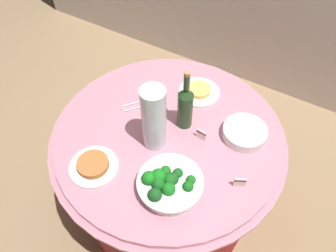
{
  "coord_description": "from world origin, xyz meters",
  "views": [
    {
      "loc": [
        0.49,
        -0.84,
        1.99
      ],
      "look_at": [
        0.0,
        0.0,
        0.79
      ],
      "focal_mm": 35.01,
      "sensor_mm": 36.0,
      "label": 1
    }
  ],
  "objects_px": {
    "label_placard_front": "(240,182)",
    "wine_bottle": "(185,106)",
    "decorative_fruit_vase": "(154,122)",
    "food_plate_peanuts": "(93,165)",
    "label_placard_mid": "(201,134)",
    "food_plate_noodles": "(199,91)",
    "broccoli_bowl": "(168,184)",
    "serving_tongs": "(136,105)",
    "plate_stack": "(244,133)"
  },
  "relations": [
    {
      "from": "food_plate_peanuts",
      "to": "plate_stack",
      "type": "bearing_deg",
      "value": 44.35
    },
    {
      "from": "broccoli_bowl",
      "to": "plate_stack",
      "type": "height_order",
      "value": "broccoli_bowl"
    },
    {
      "from": "broccoli_bowl",
      "to": "wine_bottle",
      "type": "xyz_separation_m",
      "value": [
        -0.11,
        0.35,
        0.08
      ]
    },
    {
      "from": "label_placard_front",
      "to": "label_placard_mid",
      "type": "relative_size",
      "value": 1.0
    },
    {
      "from": "decorative_fruit_vase",
      "to": "label_placard_mid",
      "type": "distance_m",
      "value": 0.25
    },
    {
      "from": "decorative_fruit_vase",
      "to": "food_plate_peanuts",
      "type": "height_order",
      "value": "decorative_fruit_vase"
    },
    {
      "from": "plate_stack",
      "to": "label_placard_front",
      "type": "bearing_deg",
      "value": -72.64
    },
    {
      "from": "wine_bottle",
      "to": "serving_tongs",
      "type": "height_order",
      "value": "wine_bottle"
    },
    {
      "from": "wine_bottle",
      "to": "food_plate_peanuts",
      "type": "distance_m",
      "value": 0.5
    },
    {
      "from": "broccoli_bowl",
      "to": "food_plate_noodles",
      "type": "xyz_separation_m",
      "value": [
        -0.14,
        0.58,
        -0.03
      ]
    },
    {
      "from": "decorative_fruit_vase",
      "to": "label_placard_mid",
      "type": "bearing_deg",
      "value": 35.58
    },
    {
      "from": "food_plate_noodles",
      "to": "label_placard_mid",
      "type": "relative_size",
      "value": 4.0
    },
    {
      "from": "broccoli_bowl",
      "to": "serving_tongs",
      "type": "bearing_deg",
      "value": 139.43
    },
    {
      "from": "plate_stack",
      "to": "decorative_fruit_vase",
      "type": "height_order",
      "value": "decorative_fruit_vase"
    },
    {
      "from": "label_placard_front",
      "to": "food_plate_noodles",
      "type": "bearing_deg",
      "value": 133.94
    },
    {
      "from": "wine_bottle",
      "to": "label_placard_mid",
      "type": "height_order",
      "value": "wine_bottle"
    },
    {
      "from": "wine_bottle",
      "to": "label_placard_front",
      "type": "xyz_separation_m",
      "value": [
        0.37,
        -0.19,
        -0.1
      ]
    },
    {
      "from": "serving_tongs",
      "to": "decorative_fruit_vase",
      "type": "bearing_deg",
      "value": -35.27
    },
    {
      "from": "plate_stack",
      "to": "serving_tongs",
      "type": "bearing_deg",
      "value": -170.05
    },
    {
      "from": "decorative_fruit_vase",
      "to": "food_plate_peanuts",
      "type": "xyz_separation_m",
      "value": [
        -0.16,
        -0.26,
        -0.13
      ]
    },
    {
      "from": "label_placard_front",
      "to": "wine_bottle",
      "type": "bearing_deg",
      "value": 152.98
    },
    {
      "from": "wine_bottle",
      "to": "food_plate_peanuts",
      "type": "xyz_separation_m",
      "value": [
        -0.23,
        -0.43,
        -0.11
      ]
    },
    {
      "from": "serving_tongs",
      "to": "label_placard_mid",
      "type": "xyz_separation_m",
      "value": [
        0.38,
        -0.02,
        0.03
      ]
    },
    {
      "from": "label_placard_mid",
      "to": "serving_tongs",
      "type": "bearing_deg",
      "value": 177.24
    },
    {
      "from": "broccoli_bowl",
      "to": "decorative_fruit_vase",
      "type": "relative_size",
      "value": 0.82
    },
    {
      "from": "label_placard_mid",
      "to": "wine_bottle",
      "type": "bearing_deg",
      "value": 160.24
    },
    {
      "from": "food_plate_peanuts",
      "to": "label_placard_mid",
      "type": "bearing_deg",
      "value": 48.5
    },
    {
      "from": "broccoli_bowl",
      "to": "food_plate_peanuts",
      "type": "xyz_separation_m",
      "value": [
        -0.34,
        -0.07,
        -0.03
      ]
    },
    {
      "from": "plate_stack",
      "to": "food_plate_peanuts",
      "type": "bearing_deg",
      "value": -135.65
    },
    {
      "from": "serving_tongs",
      "to": "label_placard_mid",
      "type": "relative_size",
      "value": 2.72
    },
    {
      "from": "wine_bottle",
      "to": "serving_tongs",
      "type": "distance_m",
      "value": 0.3
    },
    {
      "from": "wine_bottle",
      "to": "label_placard_front",
      "type": "distance_m",
      "value": 0.42
    },
    {
      "from": "wine_bottle",
      "to": "food_plate_noodles",
      "type": "relative_size",
      "value": 1.53
    },
    {
      "from": "broccoli_bowl",
      "to": "serving_tongs",
      "type": "relative_size",
      "value": 1.87
    },
    {
      "from": "wine_bottle",
      "to": "decorative_fruit_vase",
      "type": "relative_size",
      "value": 0.99
    },
    {
      "from": "serving_tongs",
      "to": "label_placard_front",
      "type": "distance_m",
      "value": 0.66
    },
    {
      "from": "food_plate_peanuts",
      "to": "label_placard_front",
      "type": "distance_m",
      "value": 0.64
    },
    {
      "from": "broccoli_bowl",
      "to": "plate_stack",
      "type": "distance_m",
      "value": 0.46
    },
    {
      "from": "wine_bottle",
      "to": "label_placard_mid",
      "type": "relative_size",
      "value": 6.11
    },
    {
      "from": "broccoli_bowl",
      "to": "food_plate_peanuts",
      "type": "distance_m",
      "value": 0.35
    },
    {
      "from": "decorative_fruit_vase",
      "to": "label_placard_front",
      "type": "height_order",
      "value": "decorative_fruit_vase"
    },
    {
      "from": "decorative_fruit_vase",
      "to": "food_plate_noodles",
      "type": "xyz_separation_m",
      "value": [
        0.03,
        0.39,
        -0.14
      ]
    },
    {
      "from": "wine_bottle",
      "to": "label_placard_front",
      "type": "bearing_deg",
      "value": -27.02
    },
    {
      "from": "wine_bottle",
      "to": "food_plate_peanuts",
      "type": "bearing_deg",
      "value": -118.36
    },
    {
      "from": "food_plate_noodles",
      "to": "label_placard_front",
      "type": "relative_size",
      "value": 4.0
    },
    {
      "from": "decorative_fruit_vase",
      "to": "food_plate_noodles",
      "type": "relative_size",
      "value": 1.55
    },
    {
      "from": "plate_stack",
      "to": "serving_tongs",
      "type": "distance_m",
      "value": 0.57
    },
    {
      "from": "food_plate_peanuts",
      "to": "decorative_fruit_vase",
      "type": "bearing_deg",
      "value": 57.74
    },
    {
      "from": "wine_bottle",
      "to": "decorative_fruit_vase",
      "type": "height_order",
      "value": "decorative_fruit_vase"
    },
    {
      "from": "broccoli_bowl",
      "to": "serving_tongs",
      "type": "distance_m",
      "value": 0.51
    }
  ]
}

